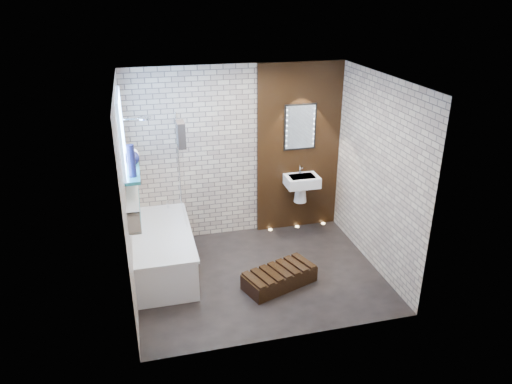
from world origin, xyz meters
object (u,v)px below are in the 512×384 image
object	(u,v)px
washbasin	(301,184)
led_mirror	(300,127)
bath_screen	(181,169)
walnut_step	(279,278)
bathtub	(163,250)

from	to	relation	value
washbasin	led_mirror	xyz separation A→B (m)	(0.00, 0.16, 0.86)
led_mirror	washbasin	bearing A→B (deg)	-90.00
bath_screen	walnut_step	bearing A→B (deg)	-48.04
walnut_step	bathtub	bearing A→B (deg)	152.24
bathtub	led_mirror	distance (m)	2.68
bathtub	walnut_step	xyz separation A→B (m)	(1.42, -0.75, -0.19)
bathtub	walnut_step	size ratio (longest dim) A/B	1.85
bathtub	led_mirror	world-z (taller)	led_mirror
bath_screen	led_mirror	size ratio (longest dim) A/B	2.00
bath_screen	washbasin	bearing A→B (deg)	5.78
washbasin	walnut_step	world-z (taller)	washbasin
led_mirror	bathtub	bearing A→B (deg)	-160.22
bath_screen	washbasin	xyz separation A→B (m)	(1.82, 0.18, -0.49)
bathtub	washbasin	size ratio (longest dim) A/B	3.00
bathtub	bath_screen	distance (m)	1.14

